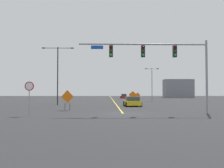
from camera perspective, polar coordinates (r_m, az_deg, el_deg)
ground at (r=21.76m, az=2.62°, el=-7.01°), size 206.63×206.63×0.00m
road_centre_stripe at (r=79.06m, az=-0.17°, el=-3.35°), size 0.16×114.80×0.01m
traffic_signal_assembly at (r=22.39m, az=11.44°, el=6.36°), size 11.73×0.44×6.67m
stop_sign at (r=21.00m, az=-19.04°, el=-1.71°), size 0.76×0.07×2.80m
street_lamp_far_left at (r=52.25m, az=9.46°, el=0.62°), size 2.91×0.24×7.13m
street_lamp_mid_right at (r=37.20m, az=-12.76°, el=3.21°), size 4.77×0.24×8.75m
construction_sign_left_shoulder at (r=45.33m, az=4.97°, el=-2.65°), size 1.40×0.15×2.17m
construction_sign_right_shoulder at (r=51.97m, az=6.09°, el=-2.75°), size 1.19×0.14×1.89m
construction_sign_median_far at (r=26.12m, az=-10.53°, el=-3.15°), size 1.38×0.34×2.15m
construction_sign_left_lane at (r=64.08m, az=4.53°, el=-2.64°), size 1.22×0.26×1.86m
car_red_mid at (r=75.69m, az=2.79°, el=-2.92°), size 1.95×4.44×1.41m
car_yellow_far at (r=33.22m, az=4.83°, el=-4.22°), size 2.29×3.97×1.31m
roadside_building_east at (r=87.78m, az=15.41°, el=-1.04°), size 9.87×5.23×6.44m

